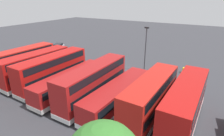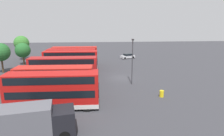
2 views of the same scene
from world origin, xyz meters
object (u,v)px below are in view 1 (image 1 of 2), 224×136
bus_single_deck_fifth (71,82)px  car_hatchback_silver (58,47)px  bus_single_deck_third (118,95)px  bus_double_decker_sixth (53,70)px  waste_bin_yellow (184,70)px  lamp_post_tall (146,47)px  bus_double_decker_fourth (94,82)px  bus_double_decker_seventh (36,67)px  bus_double_decker_near_end (185,104)px  bus_double_decker_second (151,97)px  bus_double_decker_far_end (22,62)px

bus_single_deck_fifth → car_hatchback_silver: bearing=-40.2°
bus_single_deck_third → bus_double_decker_sixth: bus_double_decker_sixth is taller
bus_single_deck_third → car_hatchback_silver: 29.58m
waste_bin_yellow → lamp_post_tall: bearing=27.9°
bus_double_decker_fourth → bus_double_decker_seventh: 10.70m
bus_double_decker_near_end → bus_double_decker_fourth: 10.71m
car_hatchback_silver → lamp_post_tall: lamp_post_tall is taller
bus_double_decker_sixth → bus_double_decker_seventh: (3.25, 0.22, -0.00)m
bus_double_decker_fourth → bus_single_deck_fifth: size_ratio=0.98×
bus_double_decker_sixth → lamp_post_tall: lamp_post_tall is taller
bus_double_decker_fourth → bus_single_deck_third: bearing=-178.4°
lamp_post_tall → bus_double_decker_near_end: bearing=126.7°
bus_double_decker_second → bus_double_decker_fourth: size_ratio=0.90×
bus_single_deck_fifth → bus_double_decker_seventh: 6.99m
bus_double_decker_sixth → bus_double_decker_second: bearing=178.6°
bus_double_decker_second → car_hatchback_silver: bearing=-27.6°
bus_single_deck_third → waste_bin_yellow: (-4.79, -15.00, -1.15)m
car_hatchback_silver → lamp_post_tall: (-24.10, 3.39, 3.89)m
lamp_post_tall → bus_single_deck_third: bearing=96.1°
bus_single_deck_third → bus_double_decker_far_end: bearing=-1.2°
bus_single_deck_third → bus_double_decker_sixth: bearing=-1.3°
bus_double_decker_near_end → bus_double_decker_far_end: size_ratio=1.00×
bus_double_decker_near_end → bus_double_decker_sixth: bearing=0.3°
bus_double_decker_fourth → bus_double_decker_far_end: size_ratio=1.05×
bus_single_deck_fifth → bus_double_decker_near_end: bearing=-178.0°
bus_single_deck_fifth → bus_double_decker_far_end: size_ratio=1.07×
bus_double_decker_seventh → bus_double_decker_far_end: 3.83m
bus_double_decker_sixth → lamp_post_tall: bearing=-129.8°
bus_double_decker_near_end → bus_double_decker_second: bearing=7.5°
bus_double_decker_near_end → bus_double_decker_seventh: size_ratio=1.02×
bus_double_decker_far_end → waste_bin_yellow: (-22.74, -14.64, -1.97)m
bus_double_decker_second → waste_bin_yellow: size_ratio=11.18×
bus_double_decker_second → bus_single_deck_third: (3.90, -0.10, -0.82)m
bus_double_decker_far_end → car_hatchback_silver: (7.41, -14.83, -1.75)m
bus_double_decker_fourth → bus_single_deck_fifth: bus_double_decker_fourth is taller
bus_double_decker_sixth → car_hatchback_silver: bearing=-45.9°
bus_double_decker_near_end → bus_double_decker_far_end: same height
bus_double_decker_second → bus_single_deck_third: bearing=-1.5°
bus_double_decker_second → lamp_post_tall: lamp_post_tall is taller
bus_double_decker_fourth → waste_bin_yellow: 17.30m
bus_double_decker_seventh → waste_bin_yellow: bus_double_decker_seventh is taller
bus_single_deck_fifth → car_hatchback_silver: (18.17, -15.36, -0.92)m
bus_single_deck_third → bus_double_decker_seventh: size_ratio=1.09×
bus_double_decker_second → waste_bin_yellow: (-0.89, -15.11, -1.97)m
bus_single_deck_fifth → lamp_post_tall: size_ratio=1.53×
bus_double_decker_second → bus_single_deck_fifth: bearing=0.3°
bus_double_decker_near_end → bus_double_decker_second: (3.37, 0.44, -0.00)m
bus_double_decker_seventh → car_hatchback_silver: bearing=-53.5°
bus_single_deck_fifth → lamp_post_tall: (-5.92, -11.97, 2.97)m
bus_double_decker_second → bus_double_decker_far_end: bearing=-1.2°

